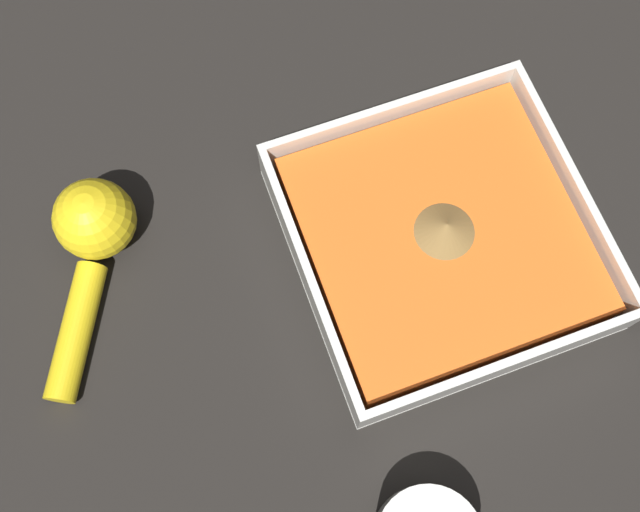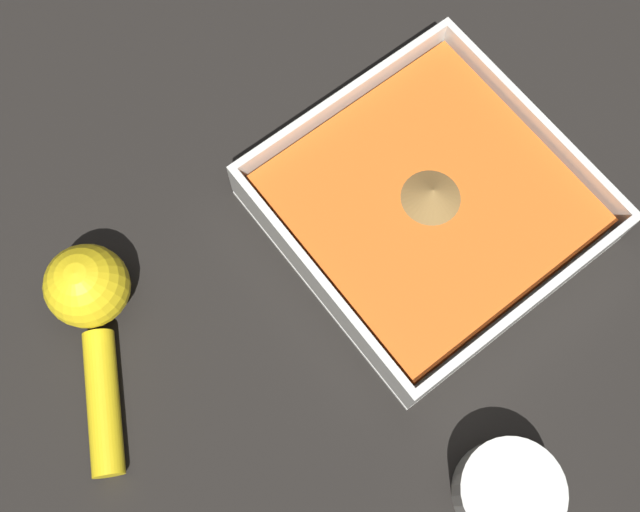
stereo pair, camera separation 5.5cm
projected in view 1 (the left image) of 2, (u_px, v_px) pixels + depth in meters
The scene contains 3 objects.
ground_plane at pixel (438, 224), 0.59m from camera, with size 4.00×4.00×0.00m, color black.
square_dish at pixel (441, 240), 0.56m from camera, with size 0.22×0.22×0.05m.
lemon_squeezer at pixel (91, 240), 0.55m from camera, with size 0.15×0.10×0.06m.
Camera 1 is at (0.17, -0.16, 0.55)m, focal length 42.00 mm.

